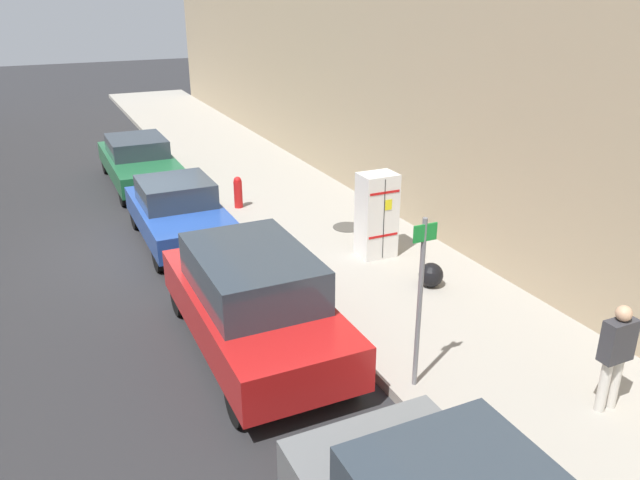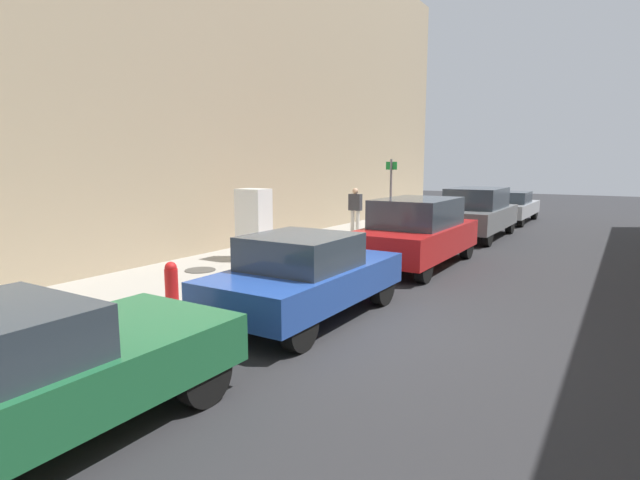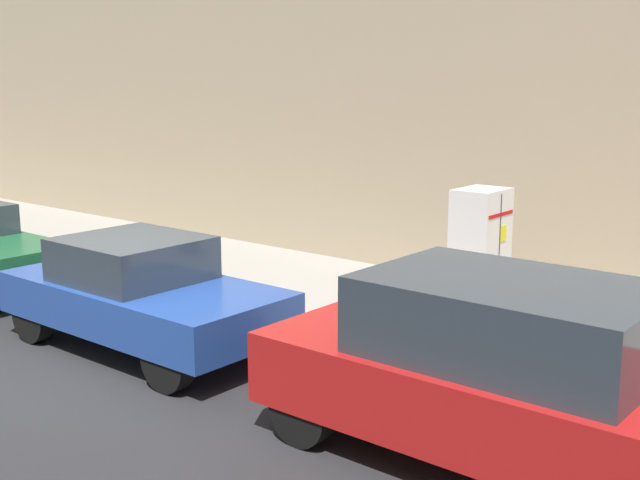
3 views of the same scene
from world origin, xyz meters
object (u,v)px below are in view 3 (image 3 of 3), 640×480
Objects in this scene: fire_hydrant at (184,265)px; parked_suv_red at (507,373)px; parked_hatchback_blue at (141,293)px; trash_bag at (609,321)px; discarded_refrigerator at (480,254)px.

parked_suv_red is at bearing 74.00° from fire_hydrant.
fire_hydrant is at bearing -145.24° from parked_hatchback_blue.
parked_hatchback_blue is at bearing 34.76° from fire_hydrant.
parked_suv_red reaches higher than trash_bag.
parked_suv_red is at bearing 31.81° from discarded_refrigerator.
discarded_refrigerator is 4.16m from parked_suv_red.
parked_hatchback_blue is at bearing -51.72° from trash_bag.
trash_bag is (-0.20, 1.78, -0.67)m from discarded_refrigerator.
discarded_refrigerator reaches higher than parked_suv_red.
parked_hatchback_blue reaches higher than fire_hydrant.
discarded_refrigerator is 3.83× the size of trash_bag.
parked_hatchback_blue is at bearing -90.00° from parked_suv_red.
parked_suv_red is (3.74, 0.41, 0.49)m from trash_bag.
fire_hydrant is at bearing -72.53° from trash_bag.
discarded_refrigerator is 2.18× the size of fire_hydrant.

